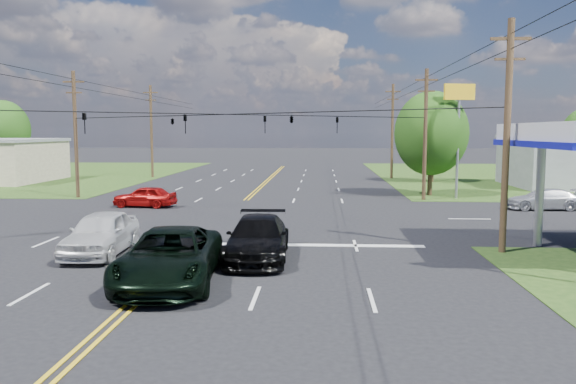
# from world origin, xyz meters

# --- Properties ---
(ground) EXTENTS (280.00, 280.00, 0.00)m
(ground) POSITION_xyz_m (0.00, 12.00, 0.00)
(ground) COLOR black
(ground) RESTS_ON ground
(stop_bar) EXTENTS (10.00, 0.50, 0.02)m
(stop_bar) POSITION_xyz_m (5.00, 4.00, 0.00)
(stop_bar) COLOR silver
(stop_bar) RESTS_ON ground
(pole_se) EXTENTS (1.60, 0.28, 9.50)m
(pole_se) POSITION_xyz_m (13.00, 3.00, 4.92)
(pole_se) COLOR #422E1C
(pole_se) RESTS_ON ground
(pole_nw) EXTENTS (1.60, 0.28, 9.50)m
(pole_nw) POSITION_xyz_m (-13.00, 21.00, 4.92)
(pole_nw) COLOR #422E1C
(pole_nw) RESTS_ON ground
(pole_ne) EXTENTS (1.60, 0.28, 9.50)m
(pole_ne) POSITION_xyz_m (13.00, 21.00, 4.92)
(pole_ne) COLOR #422E1C
(pole_ne) RESTS_ON ground
(pole_left_far) EXTENTS (1.60, 0.28, 10.00)m
(pole_left_far) POSITION_xyz_m (-13.00, 40.00, 5.17)
(pole_left_far) COLOR #422E1C
(pole_left_far) RESTS_ON ground
(pole_right_far) EXTENTS (1.60, 0.28, 10.00)m
(pole_right_far) POSITION_xyz_m (13.00, 40.00, 5.17)
(pole_right_far) COLOR #422E1C
(pole_right_far) RESTS_ON ground
(span_wire_signals) EXTENTS (26.00, 18.00, 1.13)m
(span_wire_signals) POSITION_xyz_m (0.00, 12.00, 6.00)
(span_wire_signals) COLOR black
(span_wire_signals) RESTS_ON ground
(power_lines) EXTENTS (26.04, 100.00, 0.64)m
(power_lines) POSITION_xyz_m (0.00, 10.00, 8.60)
(power_lines) COLOR black
(power_lines) RESTS_ON ground
(tree_right_a) EXTENTS (5.70, 5.70, 8.18)m
(tree_right_a) POSITION_xyz_m (14.00, 24.00, 4.87)
(tree_right_a) COLOR #422E1C
(tree_right_a) RESTS_ON ground
(tree_right_b) EXTENTS (4.94, 4.94, 7.09)m
(tree_right_b) POSITION_xyz_m (16.50, 36.00, 4.22)
(tree_right_b) COLOR #422E1C
(tree_right_b) RESTS_ON ground
(tree_far_l) EXTENTS (6.08, 6.08, 8.72)m
(tree_far_l) POSITION_xyz_m (-32.00, 44.00, 5.19)
(tree_far_l) COLOR #422E1C
(tree_far_l) RESTS_ON ground
(pickup_dkgreen) EXTENTS (3.50, 6.69, 1.80)m
(pickup_dkgreen) POSITION_xyz_m (0.50, -2.50, 0.90)
(pickup_dkgreen) COLOR black
(pickup_dkgreen) RESTS_ON ground
(suv_black) EXTENTS (2.48, 5.80, 1.67)m
(suv_black) POSITION_xyz_m (3.00, 1.23, 0.83)
(suv_black) COLOR black
(suv_black) RESTS_ON ground
(pickup_white) EXTENTS (2.32, 5.28, 1.77)m
(pickup_white) POSITION_xyz_m (-3.50, 1.72, 0.88)
(pickup_white) COLOR silver
(pickup_white) RESTS_ON ground
(sedan_red) EXTENTS (4.28, 2.06, 1.41)m
(sedan_red) POSITION_xyz_m (-6.24, 16.05, 0.71)
(sedan_red) COLOR #9E0C0B
(sedan_red) RESTS_ON ground
(sedan_far) EXTENTS (4.70, 1.99, 1.35)m
(sedan_far) POSITION_xyz_m (19.78, 16.33, 0.68)
(sedan_far) COLOR silver
(sedan_far) RESTS_ON ground
(polesign_ne) EXTENTS (2.34, 0.73, 8.51)m
(polesign_ne) POSITION_xyz_m (15.59, 22.00, 6.70)
(polesign_ne) COLOR #A5A5AA
(polesign_ne) RESTS_ON ground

